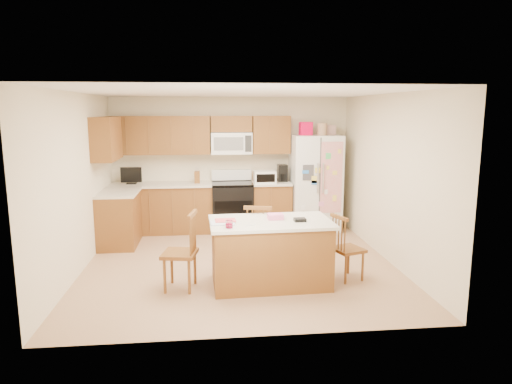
{
  "coord_description": "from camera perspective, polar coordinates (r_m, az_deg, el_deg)",
  "views": [
    {
      "loc": [
        -0.44,
        -6.5,
        2.25
      ],
      "look_at": [
        0.28,
        0.35,
        1.02
      ],
      "focal_mm": 32.0,
      "sensor_mm": 36.0,
      "label": 1
    }
  ],
  "objects": [
    {
      "name": "island",
      "position": [
        5.99,
        1.8,
        -7.52
      ],
      "size": [
        1.59,
        0.97,
        0.95
      ],
      "color": "brown",
      "rests_on": "ground"
    },
    {
      "name": "stove",
      "position": [
        8.64,
        -2.97,
        -1.73
      ],
      "size": [
        0.76,
        0.65,
        1.13
      ],
      "color": "black",
      "rests_on": "ground"
    },
    {
      "name": "ground",
      "position": [
        6.9,
        -2.05,
        -8.91
      ],
      "size": [
        4.5,
        4.5,
        0.0
      ],
      "primitive_type": "plane",
      "color": "#916C53",
      "rests_on": "ground"
    },
    {
      "name": "windsor_chair_back",
      "position": [
        6.52,
        0.37,
        -5.87
      ],
      "size": [
        0.49,
        0.47,
        0.96
      ],
      "color": "brown",
      "rests_on": "ground"
    },
    {
      "name": "room_shell",
      "position": [
        6.57,
        -2.13,
        3.06
      ],
      "size": [
        4.6,
        4.6,
        2.52
      ],
      "color": "beige",
      "rests_on": "ground"
    },
    {
      "name": "windsor_chair_right",
      "position": [
        6.28,
        11.22,
        -6.99
      ],
      "size": [
        0.47,
        0.48,
        0.89
      ],
      "color": "brown",
      "rests_on": "ground"
    },
    {
      "name": "cabinetry",
      "position": [
        8.42,
        -9.63,
        0.88
      ],
      "size": [
        3.36,
        1.56,
        2.15
      ],
      "color": "brown",
      "rests_on": "ground"
    },
    {
      "name": "windsor_chair_left",
      "position": [
        5.9,
        -9.27,
        -7.52
      ],
      "size": [
        0.48,
        0.5,
        1.0
      ],
      "color": "brown",
      "rests_on": "ground"
    },
    {
      "name": "refrigerator",
      "position": [
        8.72,
        7.39,
        1.3
      ],
      "size": [
        0.9,
        0.79,
        2.04
      ],
      "color": "white",
      "rests_on": "ground"
    }
  ]
}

